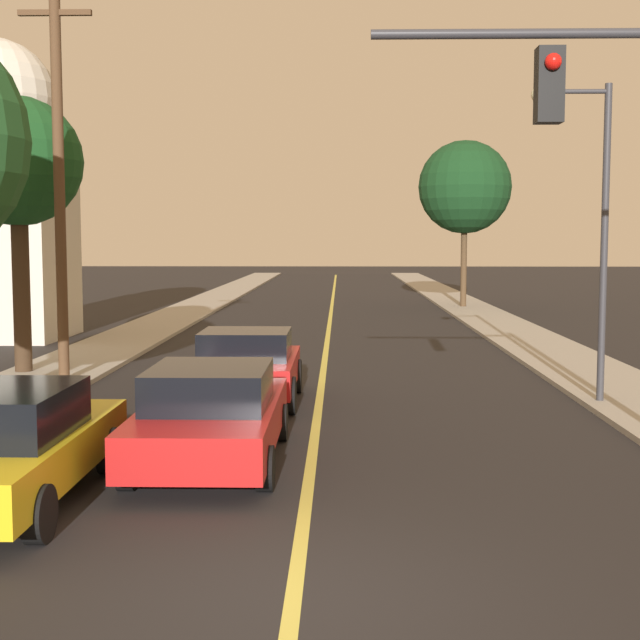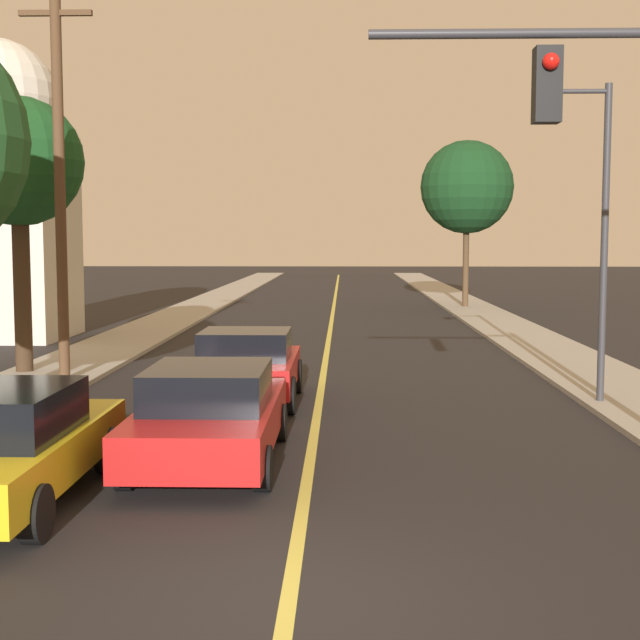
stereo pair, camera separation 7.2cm
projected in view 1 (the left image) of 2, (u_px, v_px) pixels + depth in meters
The scene contains 11 objects.
ground_plane at pixel (293, 602), 8.05m from camera, with size 200.00×200.00×0.00m, color black.
road_surface at pixel (332, 306), 43.89m from camera, with size 10.34×80.00×0.01m.
sidewalk_left at pixel (202, 304), 44.03m from camera, with size 2.50×80.00×0.12m.
sidewalk_right at pixel (462, 305), 43.74m from camera, with size 2.50×80.00×0.12m.
car_near_lane_front at pixel (212, 414), 12.93m from camera, with size 2.02×4.70×1.45m.
car_near_lane_second at pixel (246, 365), 17.72m from camera, with size 2.08×3.85×1.48m.
car_outer_lane_front at pixel (3, 445), 10.93m from camera, with size 2.04×4.66×1.48m.
streetlamp_right at pixel (586, 196), 17.11m from camera, with size 1.54×0.36×6.10m.
utility_pole_left at pixel (59, 179), 19.55m from camera, with size 1.60×0.24×8.63m.
tree_left_far at pixel (18, 164), 20.89m from camera, with size 3.04×3.04×6.49m.
tree_right_near at pixel (465, 187), 41.46m from camera, with size 4.33×4.33×7.74m.
Camera 1 is at (0.42, -7.78, 3.27)m, focal length 50.00 mm.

